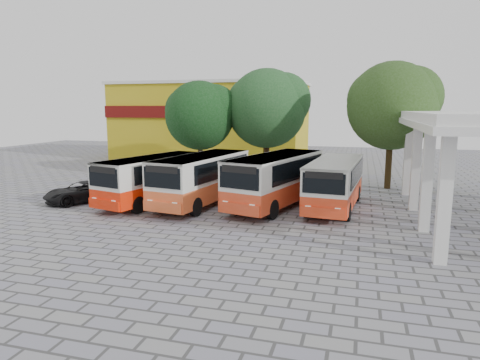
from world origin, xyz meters
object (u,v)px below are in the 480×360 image
(bus_far_right, at_px, (335,181))
(parked_car, at_px, (83,192))
(bus_centre_left, at_px, (202,176))
(bus_centre_right, at_px, (276,177))
(bus_far_left, at_px, (153,177))

(bus_far_right, xyz_separation_m, parked_car, (-14.68, -2.31, -0.97))
(bus_centre_left, relative_size, bus_centre_right, 0.96)
(bus_far_left, relative_size, parked_car, 1.81)
(bus_far_right, bearing_deg, bus_centre_left, -167.89)
(bus_far_left, relative_size, bus_centre_left, 0.97)
(bus_centre_right, bearing_deg, bus_centre_left, -157.07)
(bus_centre_right, relative_size, bus_far_right, 1.12)
(bus_far_right, bearing_deg, bus_centre_right, -168.82)
(bus_far_left, xyz_separation_m, parked_car, (-4.25, -0.91, -0.97))
(bus_centre_right, bearing_deg, parked_car, -155.39)
(bus_far_left, height_order, bus_centre_left, bus_centre_left)
(bus_far_left, relative_size, bus_far_right, 1.04)
(bus_far_left, relative_size, bus_centre_right, 0.93)
(bus_centre_left, distance_m, bus_far_right, 7.60)
(bus_centre_left, distance_m, bus_centre_right, 4.31)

